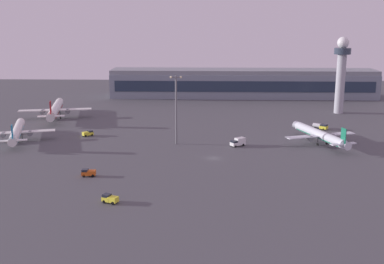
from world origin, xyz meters
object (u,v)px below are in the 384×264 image
Objects in this scene: airplane_mid_apron at (320,135)px; airplane_near_gate at (17,132)px; cargo_loader at (88,133)px; maintenance_van at (110,199)px; apron_light_central at (176,105)px; airplane_taxiway_distant at (55,109)px; baggage_tractor at (88,173)px; catering_truck at (238,142)px; fuel_truck at (321,126)px; control_tower at (341,70)px.

airplane_near_gate is at bearing 160.11° from airplane_mid_apron.
airplane_mid_apron reaches higher than cargo_loader.
maintenance_van is at bearing -68.61° from airplane_near_gate.
apron_light_central is (-53.91, -1.85, 11.24)m from airplane_mid_apron.
apron_light_central reaches higher than maintenance_van.
cargo_loader is 40.28m from apron_light_central.
cargo_loader is at bearing -66.95° from airplane_taxiway_distant.
apron_light_central is (23.96, 38.87, 13.56)m from baggage_tractor.
cargo_loader is (-59.29, 13.48, -0.40)m from catering_truck.
maintenance_van is 62.76m from apron_light_central.
fuel_truck is 1.41× the size of cargo_loader.
baggage_tractor is 0.16× the size of apron_light_central.
airplane_near_gate is (-115.64, 1.09, 0.07)m from airplane_mid_apron.
baggage_tractor is at bearing -64.17° from airplane_near_gate.
airplane_near_gate is (-138.47, -59.89, -18.04)m from control_tower.
cargo_loader is at bearing 41.19° from maintenance_van.
catering_truck is at bearing -129.49° from control_tower.
control_tower reaches higher than catering_truck.
fuel_truck is (121.59, 23.54, -2.20)m from airplane_near_gate.
airplane_near_gate is 43.02m from airplane_taxiway_distant.
apron_light_central reaches higher than airplane_taxiway_distant.
maintenance_van and cargo_loader have the same top height.
fuel_truck is 0.24× the size of apron_light_central.
fuel_truck is at bearing -17.01° from maintenance_van.
airplane_near_gate is at bearing -111.31° from cargo_loader.
airplane_near_gate is 62.81m from apron_light_central.
maintenance_van is 1.08× the size of baggage_tractor.
maintenance_van and baggage_tractor have the same top height.
airplane_mid_apron is 55.10m from apron_light_central.
baggage_tractor is at bearing 94.12° from catering_truck.
airplane_mid_apron is at bearing -32.50° from airplane_taxiway_distant.
apron_light_central is (-59.86, -26.48, 13.37)m from fuel_truck.
catering_truck is at bearing -55.34° from baggage_tractor.
apron_light_central is (36.25, -11.17, 13.56)m from cargo_loader.
apron_light_central is (-76.73, -62.83, -6.87)m from control_tower.
airplane_near_gate reaches higher than fuel_truck.
airplane_taxiway_distant is 92.19m from baggage_tractor.
maintenance_van is at bearing -2.15° from fuel_truck.
fuel_truck is (5.95, 24.63, -2.13)m from airplane_mid_apron.
airplane_taxiway_distant reaches higher than fuel_truck.
fuel_truck reaches higher than maintenance_van.
airplane_near_gate is at bearing 38.89° from baggage_tractor.
airplane_near_gate is 123.87m from fuel_truck.
airplane_taxiway_distant is 6.84× the size of fuel_truck.
airplane_taxiway_distant is 10.08× the size of baggage_tractor.
airplane_near_gate is at bearing -103.61° from airplane_taxiway_distant.
airplane_near_gate is 5.76× the size of fuel_truck.
airplane_taxiway_distant is 115.65m from maintenance_van.
airplane_taxiway_distant is 9.62× the size of cargo_loader.
airplane_near_gate is 79.31m from maintenance_van.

